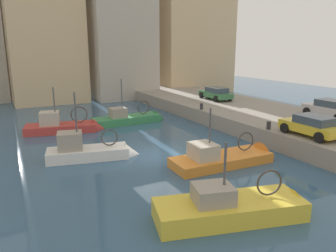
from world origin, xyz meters
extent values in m
plane|color=#335675|center=(0.00, 0.00, 0.00)|extent=(80.00, 80.00, 0.00)
cube|color=gray|center=(11.50, 0.00, 0.60)|extent=(9.00, 56.00, 1.20)
cube|color=white|center=(-4.05, 1.37, 0.00)|extent=(5.02, 2.73, 1.33)
cone|color=white|center=(-1.39, 0.75, 0.00)|extent=(1.22, 1.69, 1.53)
cube|color=#896B4C|center=(-4.05, 1.37, 0.60)|extent=(4.81, 2.56, 0.08)
cube|color=gray|center=(-5.01, 1.59, 1.18)|extent=(1.65, 1.50, 1.08)
cylinder|color=#4C4C51|center=(-4.60, 1.49, 2.34)|extent=(0.10, 0.10, 3.48)
torus|color=#3F3833|center=(-2.75, 1.06, 1.22)|extent=(1.02, 0.31, 1.03)
sphere|color=white|center=(-5.23, 2.60, 0.20)|extent=(0.32, 0.32, 0.32)
cube|color=#388951|center=(1.48, 8.98, 0.00)|extent=(5.99, 2.05, 1.27)
cone|color=#388951|center=(4.79, 9.09, 0.00)|extent=(0.95, 1.70, 1.67)
cube|color=#896B4C|center=(1.48, 8.98, 0.57)|extent=(5.75, 1.89, 0.08)
cube|color=gray|center=(0.66, 8.96, 1.03)|extent=(1.41, 1.24, 0.84)
cylinder|color=#4C4C51|center=(1.08, 8.97, 2.25)|extent=(0.10, 0.10, 3.35)
torus|color=#3F3833|center=(3.14, 9.04, 1.28)|extent=(1.20, 0.12, 1.20)
sphere|color=white|center=(-0.33, 9.95, 0.19)|extent=(0.32, 0.32, 0.32)
cube|color=orange|center=(2.44, -3.34, 0.00)|extent=(6.04, 2.36, 1.12)
cone|color=orange|center=(5.76, -3.50, 0.00)|extent=(0.99, 1.91, 1.87)
cube|color=#9E7A51|center=(2.44, -3.34, 0.50)|extent=(5.80, 2.18, 0.08)
cube|color=#B7AD99|center=(1.19, -3.28, 0.99)|extent=(1.38, 1.56, 0.89)
cylinder|color=#4C4C51|center=(1.58, -3.30, 1.95)|extent=(0.10, 0.10, 2.89)
torus|color=#3F3833|center=(4.10, -3.42, 1.18)|extent=(1.14, 0.13, 1.14)
sphere|color=white|center=(0.71, -2.11, 0.17)|extent=(0.32, 0.32, 0.32)
cube|color=gold|center=(-1.04, -8.40, 0.00)|extent=(6.25, 3.51, 1.56)
cone|color=gold|center=(2.15, -9.29, 0.00)|extent=(1.35, 1.97, 1.79)
cube|color=#9E7A51|center=(-1.04, -8.40, 0.70)|extent=(5.98, 3.30, 0.08)
cube|color=gray|center=(-1.73, -8.20, 1.11)|extent=(1.78, 1.64, 0.74)
cylinder|color=#4C4C51|center=(-1.30, -8.32, 1.94)|extent=(0.10, 0.10, 2.48)
torus|color=#3F3833|center=(0.56, -8.84, 1.37)|extent=(1.09, 0.37, 1.11)
sphere|color=white|center=(-2.46, -6.86, 0.23)|extent=(0.32, 0.32, 0.32)
cube|color=#BC3833|center=(-4.25, 8.73, 0.00)|extent=(5.64, 3.16, 1.24)
cone|color=#BC3833|center=(-1.31, 8.07, 0.00)|extent=(1.28, 1.98, 1.83)
cube|color=#B2A893|center=(-4.25, 8.73, 0.56)|extent=(5.39, 2.95, 0.08)
cube|color=#B7AD99|center=(-4.98, 8.90, 1.13)|extent=(1.73, 1.68, 1.06)
cylinder|color=#4C4C51|center=(-4.56, 8.80, 2.06)|extent=(0.10, 0.10, 3.01)
torus|color=#3F3833|center=(-2.79, 8.40, 1.32)|extent=(1.29, 0.37, 1.30)
sphere|color=white|center=(-5.55, 10.18, 0.19)|extent=(0.32, 0.32, 0.32)
cube|color=#387547|center=(11.70, 9.86, 1.72)|extent=(1.93, 4.16, 0.51)
cube|color=#384756|center=(11.69, 9.66, 2.23)|extent=(1.63, 2.36, 0.51)
cylinder|color=black|center=(10.93, 11.29, 1.52)|extent=(0.26, 0.65, 0.64)
cylinder|color=black|center=(12.63, 11.20, 1.52)|extent=(0.26, 0.65, 0.64)
cylinder|color=black|center=(10.77, 8.53, 1.52)|extent=(0.26, 0.65, 0.64)
cylinder|color=black|center=(12.48, 8.44, 1.52)|extent=(0.26, 0.65, 0.64)
cube|color=#B7B7BC|center=(14.36, -1.47, 1.78)|extent=(1.83, 4.11, 0.62)
cube|color=#384756|center=(14.36, -1.68, 2.34)|extent=(1.60, 2.30, 0.51)
cylinder|color=black|center=(13.46, -0.07, 1.52)|extent=(0.22, 0.64, 0.64)
cylinder|color=black|center=(15.27, -0.08, 1.52)|extent=(0.22, 0.64, 0.64)
cube|color=gold|center=(8.46, -4.44, 1.74)|extent=(1.74, 3.82, 0.54)
cube|color=#384756|center=(8.45, -4.63, 2.26)|extent=(1.52, 2.14, 0.49)
cylinder|color=black|center=(7.62, -3.14, 1.52)|extent=(0.23, 0.64, 0.64)
cylinder|color=black|center=(9.32, -3.16, 1.52)|extent=(0.23, 0.64, 0.64)
cylinder|color=black|center=(7.59, -5.72, 1.52)|extent=(0.23, 0.64, 0.64)
cylinder|color=#2D2D33|center=(7.35, -2.00, 1.48)|extent=(0.28, 0.28, 0.55)
cylinder|color=#2D2D33|center=(7.35, 6.00, 1.48)|extent=(0.28, 0.28, 0.55)
cube|color=#D1B284|center=(-2.46, 24.80, 10.67)|extent=(8.29, 7.66, 21.34)
cube|color=#D1B284|center=(17.49, 24.25, 8.94)|extent=(10.52, 7.95, 17.88)
cube|color=#B2A899|center=(6.46, 24.03, 11.94)|extent=(7.79, 8.24, 23.87)
camera|label=1|loc=(-8.86, -17.69, 6.73)|focal=35.33mm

